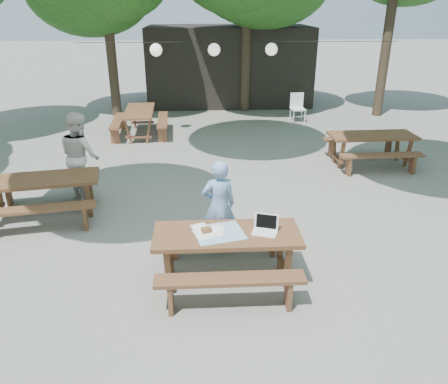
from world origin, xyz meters
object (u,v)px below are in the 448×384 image
main_picnic_table (227,256)px  second_person (80,156)px  plastic_chair (298,113)px  woman (219,205)px  picnic_table_nw (43,197)px

main_picnic_table → second_person: (-2.68, 3.03, 0.48)m
plastic_chair → woman: bearing=-115.2°
second_person → woman: bearing=-169.1°
main_picnic_table → picnic_table_nw: size_ratio=0.94×
woman → plastic_chair: size_ratio=1.62×
main_picnic_table → second_person: size_ratio=1.15×
plastic_chair → main_picnic_table: bearing=-112.8°
main_picnic_table → plastic_chair: size_ratio=2.22×
picnic_table_nw → woman: woman is taller
picnic_table_nw → woman: 3.39m
picnic_table_nw → second_person: 1.11m
main_picnic_table → woman: 0.98m
main_picnic_table → woman: bearing=94.4°
woman → second_person: bearing=-49.2°
woman → main_picnic_table: bearing=84.2°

